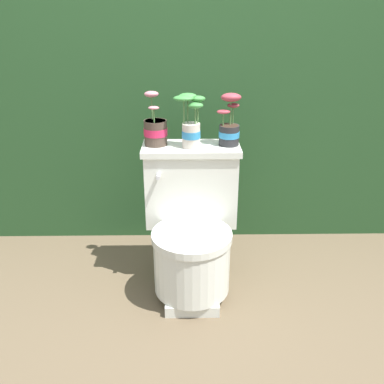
# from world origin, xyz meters

# --- Properties ---
(ground_plane) EXTENTS (12.00, 12.00, 0.00)m
(ground_plane) POSITION_xyz_m (0.00, 0.00, 0.00)
(ground_plane) COLOR brown
(hedge_backdrop) EXTENTS (3.31, 0.73, 1.39)m
(hedge_backdrop) POSITION_xyz_m (0.00, 0.96, 0.70)
(hedge_backdrop) COLOR #234723
(hedge_backdrop) RESTS_ON ground
(toilet) EXTENTS (0.48, 0.54, 0.72)m
(toilet) POSITION_xyz_m (0.00, 0.07, 0.34)
(toilet) COLOR silver
(toilet) RESTS_ON ground
(potted_plant_left) EXTENTS (0.12, 0.12, 0.26)m
(potted_plant_left) POSITION_xyz_m (-0.17, 0.22, 0.80)
(potted_plant_left) COLOR #47382D
(potted_plant_left) RESTS_ON toilet
(potted_plant_midleft) EXTENTS (0.15, 0.09, 0.26)m
(potted_plant_midleft) POSITION_xyz_m (-0.00, 0.18, 0.84)
(potted_plant_midleft) COLOR beige
(potted_plant_midleft) RESTS_ON toilet
(potted_plant_middle) EXTENTS (0.12, 0.10, 0.25)m
(potted_plant_middle) POSITION_xyz_m (0.19, 0.21, 0.81)
(potted_plant_middle) COLOR #262628
(potted_plant_middle) RESTS_ON toilet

